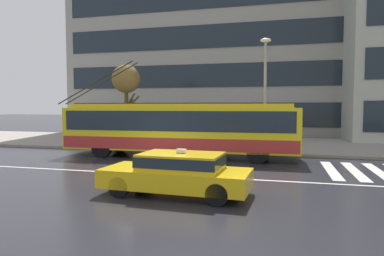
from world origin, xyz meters
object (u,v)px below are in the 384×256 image
(pedestrian_at_shelter, at_px, (229,121))
(street_tree_bare, at_px, (126,80))
(trolleybus, at_px, (180,128))
(street_lamp, at_px, (265,84))
(pedestrian_approaching_curb, at_px, (171,121))
(taxi_oncoming_near, at_px, (178,172))
(bus_shelter, at_px, (165,114))

(pedestrian_at_shelter, xyz_separation_m, street_tree_bare, (-7.21, 0.69, 2.68))
(street_tree_bare, bearing_deg, trolleybus, -42.05)
(street_lamp, bearing_deg, pedestrian_approaching_curb, 173.37)
(pedestrian_approaching_curb, height_order, street_lamp, street_lamp)
(street_lamp, bearing_deg, trolleybus, -148.50)
(taxi_oncoming_near, xyz_separation_m, street_tree_bare, (-7.39, 12.13, 3.72))
(taxi_oncoming_near, relative_size, street_tree_bare, 0.84)
(street_lamp, height_order, street_tree_bare, street_lamp)
(pedestrian_approaching_curb, bearing_deg, street_lamp, -6.63)
(street_lamp, xyz_separation_m, street_tree_bare, (-9.45, 2.13, 0.54))
(bus_shelter, bearing_deg, pedestrian_approaching_curb, -48.13)
(trolleybus, bearing_deg, pedestrian_approaching_curb, 114.99)
(pedestrian_at_shelter, xyz_separation_m, pedestrian_approaching_curb, (-3.50, -0.76, 0.02))
(taxi_oncoming_near, relative_size, bus_shelter, 1.08)
(pedestrian_at_shelter, bearing_deg, pedestrian_approaching_curb, -167.67)
(taxi_oncoming_near, bearing_deg, bus_shelter, 110.91)
(street_lamp, bearing_deg, taxi_oncoming_near, -101.65)
(bus_shelter, height_order, pedestrian_approaching_curb, bus_shelter)
(taxi_oncoming_near, height_order, street_lamp, street_lamp)
(street_tree_bare, bearing_deg, street_lamp, -12.68)
(pedestrian_at_shelter, relative_size, street_lamp, 0.31)
(street_lamp, bearing_deg, bus_shelter, 167.35)
(pedestrian_at_shelter, distance_m, street_lamp, 3.42)
(trolleybus, xyz_separation_m, street_lamp, (4.22, 2.59, 2.34))
(bus_shelter, xyz_separation_m, street_lamp, (6.44, -1.44, 1.73))
(pedestrian_approaching_curb, height_order, street_tree_bare, street_tree_bare)
(bus_shelter, bearing_deg, taxi_oncoming_near, -69.09)
(bus_shelter, height_order, street_tree_bare, street_tree_bare)
(pedestrian_approaching_curb, distance_m, street_tree_bare, 4.79)
(pedestrian_at_shelter, relative_size, street_tree_bare, 0.36)
(bus_shelter, height_order, street_lamp, street_lamp)
(pedestrian_approaching_curb, xyz_separation_m, street_lamp, (5.74, -0.67, 2.12))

